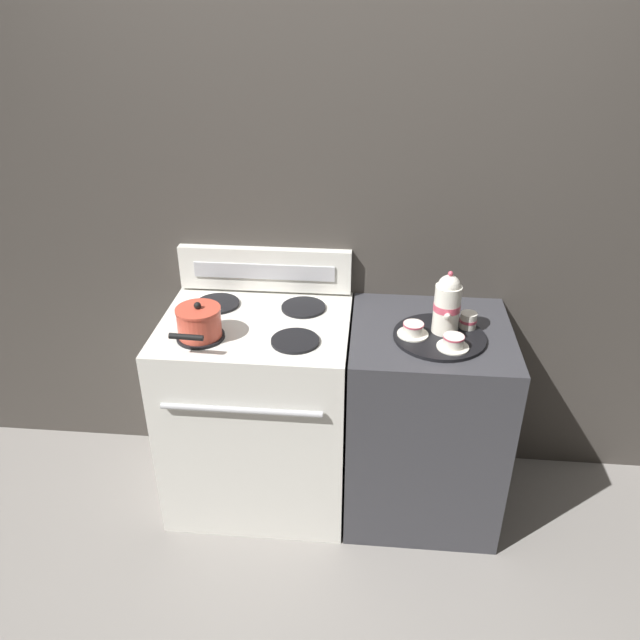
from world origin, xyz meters
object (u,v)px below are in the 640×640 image
Objects in this scene: teacup_left at (413,329)px; creamer_jug at (468,320)px; teapot at (447,304)px; teacup_right at (453,342)px; serving_tray at (439,337)px; stove at (259,410)px; saucepan at (199,322)px.

creamer_jug is (0.22, 0.08, 0.01)m from teacup_left.
teapot is 0.16m from teacup_right.
creamer_jug is (0.11, 0.07, 0.04)m from serving_tray.
teacup_right is (0.78, -0.15, 0.48)m from stove.
creamer_jug is at bearing 65.72° from teacup_right.
serving_tray is at bearing 3.43° from teacup_left.
teacup_left is 0.23m from creamer_jug.
stove is 0.96m from teapot.
teacup_left is (0.64, -0.06, 0.48)m from stove.
serving_tray is at bearing 5.17° from saucepan.
serving_tray is at bearing -147.63° from creamer_jug.
teacup_right is at bearing -80.14° from teapot.
teapot reaches higher than serving_tray.
stove is 0.98m from creamer_jug.
creamer_jug reaches higher than teacup_right.
stove is at bearing 178.13° from teapot.
saucepan is 2.04× the size of teacup_left.
teacup_left and teacup_right have the same top height.
creamer_jug is at bearing 8.54° from saucepan.
teapot is 0.13m from creamer_jug.
serving_tray is 5.32× the size of creamer_jug.
stove is 0.57m from saucepan.
creamer_jug is (0.07, 0.16, 0.01)m from teacup_right.
stove is at bearing -179.01° from creamer_jug.
saucepan is at bearing -172.98° from teapot.
teacup_left is 1.00× the size of teacup_right.
teacup_left is at bearing -176.57° from serving_tray.
stove is 7.46× the size of teacup_right.
serving_tray is (0.93, 0.08, -0.06)m from saucepan.
teacup_left is 1.80× the size of creamer_jug.
teacup_left is (-0.12, -0.04, -0.10)m from teapot.
teapot is at bearing 7.02° from saucepan.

